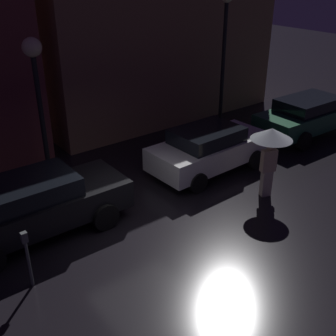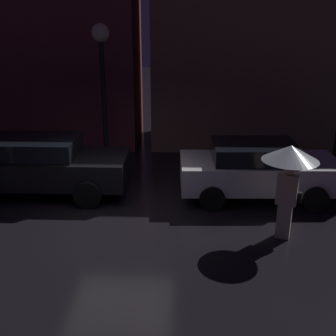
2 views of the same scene
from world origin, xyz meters
TOP-DOWN VIEW (x-y plane):
  - ground_plane at (0.00, 0.00)m, footprint 60.00×60.00m
  - building_facade_right at (5.29, 6.50)m, footprint 9.75×3.00m
  - parked_car_black at (-2.22, 1.38)m, footprint 4.48×1.88m
  - parked_car_white at (3.37, 1.37)m, footprint 3.99×1.88m
  - pedestrian_with_umbrella at (3.58, -0.75)m, footprint 1.12×1.12m
  - street_lamp_near at (-0.88, 3.69)m, footprint 0.52×0.52m

SIDE VIEW (x-z plane):
  - ground_plane at x=0.00m, z-range 0.00..0.00m
  - parked_car_white at x=3.37m, z-range 0.04..1.46m
  - parked_car_black at x=-2.22m, z-range 0.05..1.54m
  - pedestrian_with_umbrella at x=3.58m, z-range 0.63..2.64m
  - street_lamp_near at x=-0.88m, z-range 1.12..5.30m
  - building_facade_right at x=5.29m, z-range 0.00..7.42m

